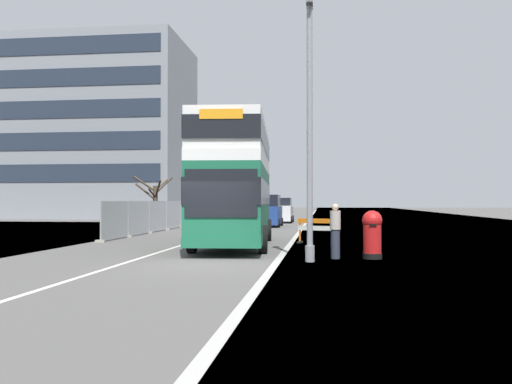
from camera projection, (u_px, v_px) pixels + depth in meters
name	position (u px, v px, depth m)	size (l,w,h in m)	color
ground	(226.00, 266.00, 15.90)	(140.00, 280.00, 0.10)	#565451
double_decker_bus	(235.00, 182.00, 22.45)	(3.35, 10.65, 4.97)	#196042
lamppost_foreground	(310.00, 138.00, 16.53)	(0.29, 0.70, 8.07)	gray
red_pillar_postbox	(372.00, 232.00, 17.38)	(0.64, 0.64, 1.55)	black
roadworks_barrier	(316.00, 228.00, 23.64)	(1.70, 0.85, 1.09)	orange
construction_site_fence	(173.00, 215.00, 35.97)	(0.44, 24.00, 1.91)	#A8AAAD
car_oncoming_near	(268.00, 212.00, 39.34)	(2.01, 4.40, 2.31)	navy
car_receding_mid	(282.00, 211.00, 46.39)	(1.99, 3.98, 2.13)	silver
bare_tree_far_verge_near	(154.00, 198.00, 46.33)	(3.44, 2.38, 4.04)	#4C3D2D
pedestrian_at_kerb	(335.00, 231.00, 17.40)	(0.34, 0.34, 1.77)	#2D3342
backdrop_office_block	(81.00, 132.00, 60.48)	(23.61, 12.67, 19.26)	gray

